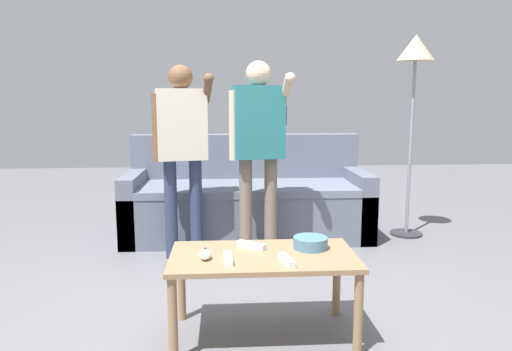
# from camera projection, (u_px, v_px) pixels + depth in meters

# --- Properties ---
(ground_plane) EXTENTS (12.00, 12.00, 0.00)m
(ground_plane) POSITION_uv_depth(u_px,v_px,m) (237.00, 316.00, 2.64)
(ground_plane) COLOR slate
(couch) EXTENTS (2.11, 0.83, 0.88)m
(couch) POSITION_uv_depth(u_px,v_px,m) (247.00, 201.00, 4.22)
(couch) COLOR slate
(couch) RESTS_ON ground
(coffee_table) EXTENTS (0.93, 0.50, 0.44)m
(coffee_table) POSITION_uv_depth(u_px,v_px,m) (263.00, 266.00, 2.37)
(coffee_table) COLOR #997551
(coffee_table) RESTS_ON ground
(snack_bowl) EXTENTS (0.18, 0.18, 0.06)m
(snack_bowl) POSITION_uv_depth(u_px,v_px,m) (310.00, 243.00, 2.45)
(snack_bowl) COLOR teal
(snack_bowl) RESTS_ON coffee_table
(game_remote_nunchuk) EXTENTS (0.06, 0.09, 0.05)m
(game_remote_nunchuk) POSITION_uv_depth(u_px,v_px,m) (205.00, 255.00, 2.28)
(game_remote_nunchuk) COLOR white
(game_remote_nunchuk) RESTS_ON coffee_table
(floor_lamp) EXTENTS (0.32, 0.32, 1.75)m
(floor_lamp) POSITION_uv_depth(u_px,v_px,m) (415.00, 65.00, 4.01)
(floor_lamp) COLOR #2D2D33
(floor_lamp) RESTS_ON ground
(player_center) EXTENTS (0.46, 0.33, 1.48)m
(player_center) POSITION_uv_depth(u_px,v_px,m) (258.00, 137.00, 3.47)
(player_center) COLOR #756656
(player_center) RESTS_ON ground
(player_left) EXTENTS (0.46, 0.29, 1.45)m
(player_left) POSITION_uv_depth(u_px,v_px,m) (182.00, 139.00, 3.50)
(player_left) COLOR #2D3856
(player_left) RESTS_ON ground
(game_remote_wand_near) EXTENTS (0.15, 0.12, 0.03)m
(game_remote_wand_near) POSITION_uv_depth(u_px,v_px,m) (251.00, 245.00, 2.46)
(game_remote_wand_near) COLOR white
(game_remote_wand_near) RESTS_ON coffee_table
(game_remote_wand_far) EXTENTS (0.07, 0.16, 0.03)m
(game_remote_wand_far) POSITION_uv_depth(u_px,v_px,m) (287.00, 260.00, 2.23)
(game_remote_wand_far) COLOR white
(game_remote_wand_far) RESTS_ON coffee_table
(game_remote_wand_spare) EXTENTS (0.05, 0.15, 0.03)m
(game_remote_wand_spare) POSITION_uv_depth(u_px,v_px,m) (228.00, 258.00, 2.25)
(game_remote_wand_spare) COLOR white
(game_remote_wand_spare) RESTS_ON coffee_table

